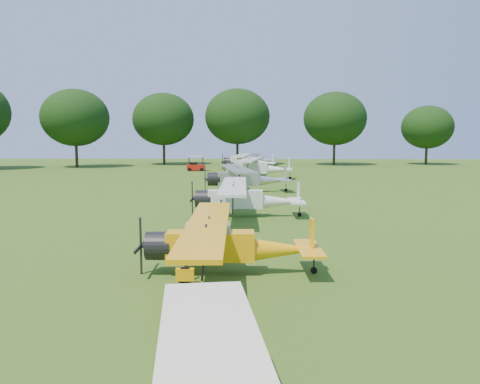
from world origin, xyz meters
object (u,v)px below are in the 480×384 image
object	(u,v)px
aircraft_3	(244,196)
aircraft_6	(247,161)
aircraft_4	(244,176)
aircraft_5	(256,166)
aircraft_2	(224,241)
aircraft_7	(257,159)
golf_cart	(196,166)

from	to	relation	value
aircraft_3	aircraft_6	bearing A→B (deg)	89.35
aircraft_4	aircraft_5	bearing A→B (deg)	76.17
aircraft_2	aircraft_6	size ratio (longest dim) A/B	0.79
aircraft_5	aircraft_7	distance (m)	25.98
aircraft_6	golf_cart	size ratio (longest dim) A/B	4.84
aircraft_3	aircraft_4	distance (m)	12.21
aircraft_5	aircraft_6	world-z (taller)	aircraft_5
aircraft_3	aircraft_6	size ratio (longest dim) A/B	0.85
aircraft_2	aircraft_6	world-z (taller)	aircraft_6
aircraft_7	golf_cart	size ratio (longest dim) A/B	3.97
aircraft_7	aircraft_2	bearing A→B (deg)	-85.35
aircraft_6	aircraft_7	size ratio (longest dim) A/B	1.22
aircraft_6	aircraft_7	xyz separation A→B (m)	(1.40, 12.59, -0.25)
aircraft_4	golf_cart	size ratio (longest dim) A/B	4.58
aircraft_4	aircraft_3	bearing A→B (deg)	-98.48
aircraft_5	golf_cart	world-z (taller)	aircraft_5
aircraft_6	aircraft_7	distance (m)	12.67
golf_cart	aircraft_7	bearing A→B (deg)	55.86
aircraft_2	aircraft_3	world-z (taller)	aircraft_3
aircraft_4	aircraft_5	distance (m)	13.39
aircraft_2	aircraft_4	distance (m)	23.56
aircraft_2	golf_cart	bearing A→B (deg)	96.24
aircraft_2	aircraft_6	bearing A→B (deg)	88.06
aircraft_3	aircraft_5	bearing A→B (deg)	86.99
aircraft_4	aircraft_6	size ratio (longest dim) A/B	0.95
aircraft_4	aircraft_5	world-z (taller)	aircraft_5
aircraft_3	aircraft_5	distance (m)	25.56
aircraft_6	aircraft_7	bearing A→B (deg)	87.83
aircraft_4	aircraft_5	size ratio (longest dim) A/B	0.93
aircraft_2	aircraft_3	bearing A→B (deg)	86.05
aircraft_3	golf_cart	size ratio (longest dim) A/B	4.10
aircraft_5	aircraft_3	bearing A→B (deg)	-85.69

